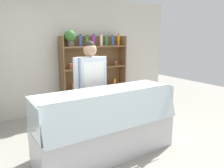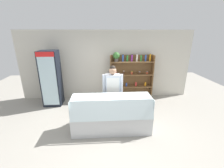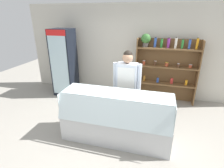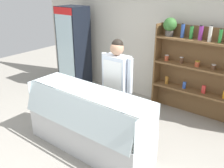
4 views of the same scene
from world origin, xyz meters
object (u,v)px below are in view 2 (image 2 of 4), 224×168
deli_display_case (111,120)px  shop_clerk (113,88)px  drinks_fridge (51,79)px  shelving_unit (130,73)px

deli_display_case → shop_clerk: bearing=82.9°
drinks_fridge → shelving_unit: drinks_fridge is taller
drinks_fridge → shop_clerk: bearing=-27.6°
shelving_unit → shop_clerk: size_ratio=1.12×
drinks_fridge → deli_display_case: (2.08, -1.76, -0.69)m
shelving_unit → deli_display_case: shelving_unit is taller
drinks_fridge → shop_clerk: drinks_fridge is taller
deli_display_case → shelving_unit: bearing=67.8°
shop_clerk → shelving_unit: bearing=61.9°
drinks_fridge → deli_display_case: size_ratio=0.95×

